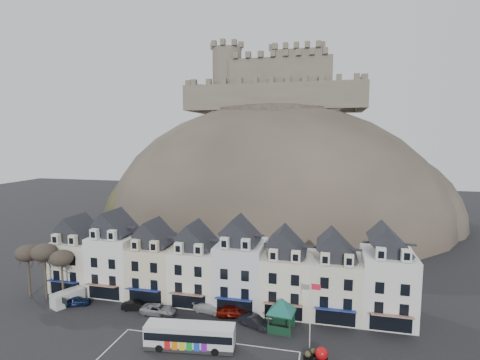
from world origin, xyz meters
name	(u,v)px	position (x,y,z in m)	size (l,w,h in m)	color
coach_bay_markings	(199,358)	(2.00, 1.25, 0.00)	(22.00, 7.50, 0.01)	silver
townhouse_terrace	(220,267)	(0.15, 15.97, 5.30)	(54.40, 9.35, 11.80)	beige
castle_hill	(276,222)	(1.25, 68.95, 0.11)	(100.00, 76.00, 68.00)	#332F28
castle	(278,83)	(0.51, 75.93, 40.19)	(50.20, 22.20, 22.00)	#61594A
tree_left_far	(27,254)	(-29.00, 10.50, 6.90)	(3.61, 3.61, 8.24)	#332920
tree_left_mid	(44,253)	(-26.00, 10.50, 7.24)	(3.78, 3.78, 8.64)	#332920
tree_left_near	(61,259)	(-23.00, 10.50, 6.55)	(3.43, 3.43, 7.84)	#332920
bus	(190,335)	(0.35, 2.81, 1.64)	(10.76, 3.73, 2.97)	#262628
bus_shelter	(282,305)	(10.25, 9.50, 3.31)	(6.68, 6.68, 4.26)	#10321E
red_buoy	(322,355)	(15.42, 3.57, 0.89)	(1.44, 1.44, 1.74)	black
flagpole	(311,310)	(14.09, 6.22, 4.65)	(1.18, 0.16, 8.15)	silver
white_van	(68,298)	(-21.46, 9.50, 1.02)	(3.54, 4.87, 2.04)	silver
planter_west	(313,353)	(14.52, 4.58, 0.44)	(0.94, 0.63, 0.91)	black
planter_east	(308,356)	(13.93, 3.77, 0.48)	(1.10, 0.86, 0.99)	black
car_navy	(76,301)	(-20.00, 9.50, 0.67)	(1.59, 3.94, 1.34)	#0A1736
car_black	(136,306)	(-10.80, 10.23, 0.64)	(1.35, 3.88, 1.28)	black
car_silver	(158,309)	(-7.03, 9.76, 0.70)	(2.31, 4.93, 1.39)	#979A9E
car_white	(209,308)	(-0.40, 12.00, 0.66)	(1.84, 4.52, 1.31)	silver
car_maroon	(233,311)	(3.29, 11.50, 0.77)	(1.82, 4.54, 1.55)	#650D05
car_charcoal	(254,321)	(6.71, 9.50, 0.73)	(1.55, 4.45, 1.47)	black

